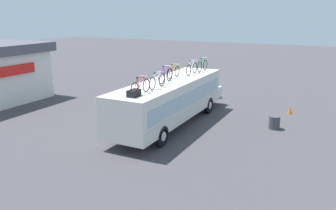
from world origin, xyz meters
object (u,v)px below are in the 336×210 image
rooftop_bicycle_6 (202,65)px  trash_bin (274,122)px  traffic_cone (290,110)px  luggage_bag_1 (134,93)px  rooftop_bicycle_5 (192,68)px  rooftop_bicycle_3 (166,76)px  rooftop_bicycle_2 (157,81)px  rooftop_bicycle_1 (141,87)px  bus (171,99)px  rooftop_bicycle_4 (174,72)px

rooftop_bicycle_6 → trash_bin: size_ratio=2.28×
trash_bin → traffic_cone: bearing=-6.0°
luggage_bag_1 → rooftop_bicycle_5: 6.87m
rooftop_bicycle_3 → rooftop_bicycle_6: rooftop_bicycle_3 is taller
trash_bin → traffic_cone: 3.65m
luggage_bag_1 → traffic_cone: luggage_bag_1 is taller
rooftop_bicycle_2 → rooftop_bicycle_6: (6.20, -0.12, 0.03)m
rooftop_bicycle_1 → traffic_cone: (9.56, -5.88, -2.85)m
rooftop_bicycle_2 → rooftop_bicycle_3: 1.55m
rooftop_bicycle_1 → traffic_cone: rooftop_bicycle_1 is taller
rooftop_bicycle_3 → traffic_cone: rooftop_bicycle_3 is taller
bus → rooftop_bicycle_2: (-2.30, -0.32, 1.50)m
rooftop_bicycle_2 → rooftop_bicycle_5: size_ratio=0.99×
trash_bin → rooftop_bicycle_1: bearing=137.1°
rooftop_bicycle_3 → rooftop_bicycle_6: bearing=-5.0°
rooftop_bicycle_2 → rooftop_bicycle_3: bearing=10.6°
rooftop_bicycle_2 → rooftop_bicycle_1: bearing=178.2°
rooftop_bicycle_1 → rooftop_bicycle_4: rooftop_bicycle_1 is taller
rooftop_bicycle_1 → traffic_cone: size_ratio=3.30×
rooftop_bicycle_2 → trash_bin: size_ratio=2.25×
rooftop_bicycle_6 → rooftop_bicycle_2: bearing=178.9°
rooftop_bicycle_2 → trash_bin: rooftop_bicycle_2 is taller
rooftop_bicycle_2 → traffic_cone: bearing=-36.3°
rooftop_bicycle_3 → rooftop_bicycle_4: 1.60m
rooftop_bicycle_4 → traffic_cone: (4.86, -6.38, -2.84)m
luggage_bag_1 → rooftop_bicycle_5: (6.86, -0.05, 0.23)m
rooftop_bicycle_3 → traffic_cone: bearing=-43.6°
rooftop_bicycle_3 → trash_bin: bearing=-64.0°
rooftop_bicycle_2 → rooftop_bicycle_4: (3.09, 0.55, -0.01)m
rooftop_bicycle_4 → rooftop_bicycle_5: bearing=-19.1°
rooftop_bicycle_2 → rooftop_bicycle_4: 3.14m
trash_bin → traffic_cone: (3.63, -0.38, -0.12)m
traffic_cone → rooftop_bicycle_1: bearing=148.4°
rooftop_bicycle_4 → rooftop_bicycle_5: rooftop_bicycle_5 is taller
luggage_bag_1 → trash_bin: (6.53, -5.51, -2.53)m
rooftop_bicycle_5 → trash_bin: rooftop_bicycle_5 is taller
rooftop_bicycle_1 → traffic_cone: bearing=-31.6°
rooftop_bicycle_1 → rooftop_bicycle_3: size_ratio=1.03×
luggage_bag_1 → rooftop_bicycle_5: size_ratio=0.39×
luggage_bag_1 → rooftop_bicycle_2: 2.22m
rooftop_bicycle_3 → rooftop_bicycle_4: rooftop_bicycle_3 is taller
rooftop_bicycle_3 → rooftop_bicycle_4: bearing=9.7°
rooftop_bicycle_1 → rooftop_bicycle_6: 7.80m
rooftop_bicycle_4 → rooftop_bicycle_5: (1.57, -0.54, 0.03)m
rooftop_bicycle_4 → rooftop_bicycle_6: bearing=-12.3°
rooftop_bicycle_6 → trash_bin: rooftop_bicycle_6 is taller
rooftop_bicycle_6 → traffic_cone: 6.63m
bus → rooftop_bicycle_5: rooftop_bicycle_5 is taller
bus → rooftop_bicycle_5: 2.82m
rooftop_bicycle_3 → rooftop_bicycle_1: bearing=-175.7°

